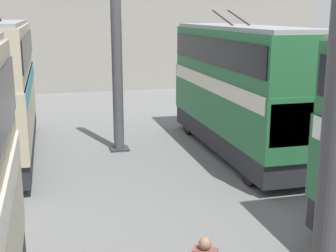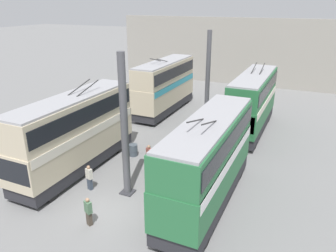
% 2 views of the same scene
% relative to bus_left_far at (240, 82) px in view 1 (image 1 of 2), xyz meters
% --- Properties ---
extents(depot_back_wall, '(0.50, 36.00, 8.81)m').
position_rel_bus_left_far_xyz_m(depot_back_wall, '(17.02, 4.61, 1.53)').
color(depot_back_wall, gray).
rests_on(depot_back_wall, ground_plane).
extents(support_column_far, '(0.76, 0.76, 8.38)m').
position_rel_bus_left_far_xyz_m(support_column_far, '(1.61, 4.61, 1.19)').
color(support_column_far, '#4C4C51').
rests_on(support_column_far, ground_plane).
extents(bus_left_far, '(9.89, 2.54, 5.67)m').
position_rel_bus_left_far_xyz_m(bus_left_far, '(0.00, 0.00, 0.00)').
color(bus_left_far, black).
rests_on(bus_left_far, ground_plane).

